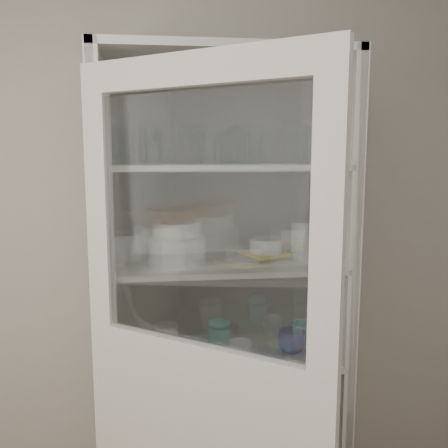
% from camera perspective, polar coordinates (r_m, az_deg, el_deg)
% --- Properties ---
extents(wall_back, '(3.60, 0.02, 2.60)m').
position_cam_1_polar(wall_back, '(2.19, -5.88, -2.22)').
color(wall_back, '#B4A99C').
rests_on(wall_back, ground).
extents(pantry_cabinet, '(1.00, 0.45, 2.10)m').
position_cam_1_polar(pantry_cabinet, '(2.14, -0.19, -12.44)').
color(pantry_cabinet, silver).
rests_on(pantry_cabinet, floor).
extents(cupboard_door, '(0.76, 0.55, 2.00)m').
position_cam_1_polar(cupboard_door, '(1.66, -2.85, -21.44)').
color(cupboard_door, silver).
rests_on(cupboard_door, floor).
extents(tumbler_0, '(0.09, 0.09, 0.14)m').
position_cam_1_polar(tumbler_0, '(1.82, -12.66, 9.13)').
color(tumbler_0, silver).
rests_on(tumbler_0, shelf_glass).
extents(tumbler_1, '(0.08, 0.08, 0.14)m').
position_cam_1_polar(tumbler_1, '(1.80, -12.40, 9.23)').
color(tumbler_1, silver).
rests_on(tumbler_1, shelf_glass).
extents(tumbler_2, '(0.09, 0.09, 0.13)m').
position_cam_1_polar(tumbler_2, '(1.77, -8.51, 9.19)').
color(tumbler_2, silver).
rests_on(tumbler_2, shelf_glass).
extents(tumbler_3, '(0.07, 0.07, 0.13)m').
position_cam_1_polar(tumbler_3, '(1.82, 1.88, 9.21)').
color(tumbler_3, silver).
rests_on(tumbler_3, shelf_glass).
extents(tumbler_4, '(0.08, 0.08, 0.14)m').
position_cam_1_polar(tumbler_4, '(1.84, 3.67, 9.25)').
color(tumbler_4, silver).
rests_on(tumbler_4, shelf_glass).
extents(tumbler_5, '(0.09, 0.09, 0.14)m').
position_cam_1_polar(tumbler_5, '(1.90, 10.07, 9.19)').
color(tumbler_5, silver).
rests_on(tumbler_5, shelf_glass).
extents(tumbler_6, '(0.08, 0.08, 0.14)m').
position_cam_1_polar(tumbler_6, '(1.86, 10.89, 9.15)').
color(tumbler_6, silver).
rests_on(tumbler_6, shelf_glass).
extents(tumbler_7, '(0.08, 0.08, 0.14)m').
position_cam_1_polar(tumbler_7, '(1.93, -12.32, 9.07)').
color(tumbler_7, silver).
rests_on(tumbler_7, shelf_glass).
extents(tumbler_8, '(0.08, 0.08, 0.14)m').
position_cam_1_polar(tumbler_8, '(1.92, -3.71, 9.26)').
color(tumbler_8, silver).
rests_on(tumbler_8, shelf_glass).
extents(tumbler_9, '(0.07, 0.07, 0.12)m').
position_cam_1_polar(tumbler_9, '(1.93, -0.34, 9.04)').
color(tumbler_9, silver).
rests_on(tumbler_9, shelf_glass).
extents(tumbler_10, '(0.09, 0.09, 0.14)m').
position_cam_1_polar(tumbler_10, '(1.95, 1.20, 9.33)').
color(tumbler_10, silver).
rests_on(tumbler_10, shelf_glass).
extents(tumbler_11, '(0.09, 0.09, 0.15)m').
position_cam_1_polar(tumbler_11, '(1.95, 3.06, 9.42)').
color(tumbler_11, silver).
rests_on(tumbler_11, shelf_glass).
extents(goblet_0, '(0.08, 0.08, 0.19)m').
position_cam_1_polar(goblet_0, '(2.05, -8.96, 9.81)').
color(goblet_0, silver).
rests_on(goblet_0, shelf_glass).
extents(goblet_1, '(0.08, 0.08, 0.17)m').
position_cam_1_polar(goblet_1, '(2.05, -4.46, 9.68)').
color(goblet_1, silver).
rests_on(goblet_1, shelf_glass).
extents(goblet_2, '(0.08, 0.08, 0.19)m').
position_cam_1_polar(goblet_2, '(2.04, 1.70, 9.92)').
color(goblet_2, silver).
rests_on(goblet_2, shelf_glass).
extents(goblet_3, '(0.08, 0.08, 0.18)m').
position_cam_1_polar(goblet_3, '(2.13, 10.59, 9.60)').
color(goblet_3, silver).
rests_on(goblet_3, shelf_glass).
extents(plate_stack_front, '(0.23, 0.23, 0.11)m').
position_cam_1_polar(plate_stack_front, '(1.93, -5.64, -3.10)').
color(plate_stack_front, silver).
rests_on(plate_stack_front, shelf_plates).
extents(plate_stack_back, '(0.20, 0.20, 0.11)m').
position_cam_1_polar(plate_stack_back, '(2.06, -11.67, -2.51)').
color(plate_stack_back, silver).
rests_on(plate_stack_back, shelf_plates).
extents(cream_bowl, '(0.23, 0.23, 0.06)m').
position_cam_1_polar(cream_bowl, '(1.92, -5.68, -0.61)').
color(cream_bowl, white).
rests_on(cream_bowl, plate_stack_front).
extents(terracotta_bowl, '(0.29, 0.29, 0.06)m').
position_cam_1_polar(terracotta_bowl, '(1.91, -5.70, 1.11)').
color(terracotta_bowl, brown).
rests_on(terracotta_bowl, cream_bowl).
extents(glass_platter, '(0.30, 0.30, 0.02)m').
position_cam_1_polar(glass_platter, '(2.03, 5.02, -3.95)').
color(glass_platter, silver).
rests_on(glass_platter, shelf_plates).
extents(yellow_trivet, '(0.22, 0.22, 0.01)m').
position_cam_1_polar(yellow_trivet, '(2.02, 5.02, -3.56)').
color(yellow_trivet, yellow).
rests_on(yellow_trivet, glass_platter).
extents(white_ramekin, '(0.15, 0.15, 0.06)m').
position_cam_1_polar(white_ramekin, '(2.02, 5.03, -2.58)').
color(white_ramekin, silver).
rests_on(white_ramekin, yellow_trivet).
extents(grey_bowl_stack, '(0.14, 0.14, 0.16)m').
position_cam_1_polar(grey_bowl_stack, '(2.03, 10.04, -1.95)').
color(grey_bowl_stack, '#B0B3B3').
rests_on(grey_bowl_stack, shelf_plates).
extents(mug_blue, '(0.14, 0.14, 0.10)m').
position_cam_1_polar(mug_blue, '(2.11, 8.17, -13.78)').
color(mug_blue, navy).
rests_on(mug_blue, shelf_mugs).
extents(mug_teal, '(0.14, 0.14, 0.10)m').
position_cam_1_polar(mug_teal, '(2.18, 9.41, -12.93)').
color(mug_teal, teal).
rests_on(mug_teal, shelf_mugs).
extents(mug_white, '(0.10, 0.10, 0.09)m').
position_cam_1_polar(mug_white, '(1.99, 2.00, -15.18)').
color(mug_white, silver).
rests_on(mug_white, shelf_mugs).
extents(teal_jar, '(0.10, 0.10, 0.12)m').
position_cam_1_polar(teal_jar, '(2.11, -0.55, -13.30)').
color(teal_jar, teal).
rests_on(teal_jar, shelf_mugs).
extents(measuring_cups, '(0.10, 0.10, 0.04)m').
position_cam_1_polar(measuring_cups, '(2.01, -4.84, -15.64)').
color(measuring_cups, '#B1B0BC').
rests_on(measuring_cups, shelf_mugs).
extents(white_canister, '(0.11, 0.11, 0.13)m').
position_cam_1_polar(white_canister, '(2.08, -7.00, -13.60)').
color(white_canister, silver).
rests_on(white_canister, shelf_mugs).
extents(cream_dish, '(0.27, 0.27, 0.07)m').
position_cam_1_polar(cream_dish, '(2.23, -5.91, -24.24)').
color(cream_dish, white).
rests_on(cream_dish, shelf_bot).
extents(tin_box, '(0.23, 0.19, 0.06)m').
position_cam_1_polar(tin_box, '(2.30, 3.03, -23.38)').
color(tin_box, gray).
rests_on(tin_box, shelf_bot).
extents(tumbler_12, '(0.06, 0.06, 0.13)m').
position_cam_1_polar(tumbler_12, '(1.90, 0.57, 9.08)').
color(tumbler_12, silver).
rests_on(tumbler_12, shelf_glass).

